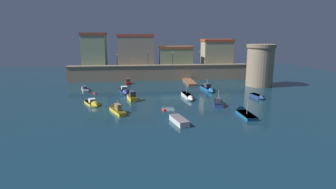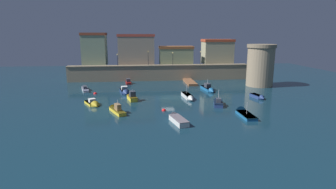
{
  "view_description": "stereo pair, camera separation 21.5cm",
  "coord_description": "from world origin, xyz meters",
  "px_view_note": "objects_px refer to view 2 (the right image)",
  "views": [
    {
      "loc": [
        -6.1,
        -53.58,
        12.53
      ],
      "look_at": [
        0.0,
        -0.08,
        0.6
      ],
      "focal_mm": 29.31,
      "sensor_mm": 36.0,
      "label": 1
    },
    {
      "loc": [
        -5.89,
        -53.6,
        12.53
      ],
      "look_at": [
        0.0,
        -0.08,
        0.6
      ],
      "focal_mm": 29.31,
      "sensor_mm": 36.0,
      "label": 2
    }
  ],
  "objects_px": {
    "moored_boat_1": "(125,91)",
    "moored_boat_6": "(177,119)",
    "moored_boat_4": "(258,97)",
    "moored_boat_11": "(93,104)",
    "moored_boat_10": "(132,97)",
    "quay_lamp_2": "(173,56)",
    "moored_boat_3": "(208,89)",
    "fortress_tower": "(260,65)",
    "mooring_buoy_1": "(95,94)",
    "moored_boat_0": "(116,109)",
    "moored_boat_8": "(128,82)",
    "moored_boat_2": "(188,97)",
    "quay_lamp_1": "(148,56)",
    "quay_lamp_0": "(117,58)",
    "moored_boat_9": "(85,88)",
    "quay_lamp_3": "(200,56)",
    "moored_boat_7": "(218,102)",
    "moored_boat_5": "(243,113)",
    "mooring_buoy_0": "(164,111)"
  },
  "relations": [
    {
      "from": "moored_boat_1",
      "to": "moored_boat_6",
      "type": "height_order",
      "value": "moored_boat_1"
    },
    {
      "from": "moored_boat_4",
      "to": "moored_boat_11",
      "type": "height_order",
      "value": "moored_boat_11"
    },
    {
      "from": "moored_boat_10",
      "to": "moored_boat_4",
      "type": "bearing_deg",
      "value": -106.83
    },
    {
      "from": "quay_lamp_2",
      "to": "moored_boat_6",
      "type": "distance_m",
      "value": 37.52
    },
    {
      "from": "moored_boat_11",
      "to": "moored_boat_6",
      "type": "bearing_deg",
      "value": 24.56
    },
    {
      "from": "moored_boat_3",
      "to": "moored_boat_11",
      "type": "distance_m",
      "value": 25.93
    },
    {
      "from": "fortress_tower",
      "to": "mooring_buoy_1",
      "type": "relative_size",
      "value": 14.14
    },
    {
      "from": "moored_boat_0",
      "to": "moored_boat_1",
      "type": "height_order",
      "value": "moored_boat_0"
    },
    {
      "from": "moored_boat_8",
      "to": "moored_boat_11",
      "type": "xyz_separation_m",
      "value": [
        -5.5,
        -22.17,
        -0.09
      ]
    },
    {
      "from": "moored_boat_0",
      "to": "moored_boat_2",
      "type": "relative_size",
      "value": 0.98
    },
    {
      "from": "quay_lamp_1",
      "to": "moored_boat_10",
      "type": "bearing_deg",
      "value": -100.63
    },
    {
      "from": "quay_lamp_0",
      "to": "moored_boat_9",
      "type": "xyz_separation_m",
      "value": [
        -6.86,
        -11.11,
        -6.0
      ]
    },
    {
      "from": "fortress_tower",
      "to": "moored_boat_1",
      "type": "height_order",
      "value": "fortress_tower"
    },
    {
      "from": "moored_boat_2",
      "to": "moored_boat_6",
      "type": "height_order",
      "value": "moored_boat_2"
    },
    {
      "from": "quay_lamp_1",
      "to": "moored_boat_1",
      "type": "xyz_separation_m",
      "value": [
        -5.76,
        -16.3,
        -6.25
      ]
    },
    {
      "from": "fortress_tower",
      "to": "moored_boat_11",
      "type": "xyz_separation_m",
      "value": [
        -37.73,
        -14.93,
        -4.8
      ]
    },
    {
      "from": "moored_boat_1",
      "to": "moored_boat_11",
      "type": "height_order",
      "value": "moored_boat_1"
    },
    {
      "from": "quay_lamp_3",
      "to": "moored_boat_3",
      "type": "bearing_deg",
      "value": -95.85
    },
    {
      "from": "quay_lamp_3",
      "to": "moored_boat_9",
      "type": "bearing_deg",
      "value": -159.37
    },
    {
      "from": "moored_boat_4",
      "to": "fortress_tower",
      "type": "bearing_deg",
      "value": 145.55
    },
    {
      "from": "moored_boat_11",
      "to": "quay_lamp_0",
      "type": "bearing_deg",
      "value": 147.38
    },
    {
      "from": "moored_boat_7",
      "to": "quay_lamp_0",
      "type": "bearing_deg",
      "value": 49.22
    },
    {
      "from": "moored_boat_7",
      "to": "moored_boat_4",
      "type": "bearing_deg",
      "value": -53.05
    },
    {
      "from": "mooring_buoy_1",
      "to": "fortress_tower",
      "type": "bearing_deg",
      "value": 7.48
    },
    {
      "from": "moored_boat_3",
      "to": "moored_boat_2",
      "type": "bearing_deg",
      "value": -45.86
    },
    {
      "from": "quay_lamp_1",
      "to": "moored_boat_7",
      "type": "height_order",
      "value": "quay_lamp_1"
    },
    {
      "from": "quay_lamp_3",
      "to": "moored_boat_2",
      "type": "distance_m",
      "value": 24.61
    },
    {
      "from": "quay_lamp_3",
      "to": "moored_boat_5",
      "type": "height_order",
      "value": "quay_lamp_3"
    },
    {
      "from": "quay_lamp_0",
      "to": "moored_boat_11",
      "type": "height_order",
      "value": "quay_lamp_0"
    },
    {
      "from": "moored_boat_9",
      "to": "moored_boat_11",
      "type": "distance_m",
      "value": 15.36
    },
    {
      "from": "moored_boat_10",
      "to": "moored_boat_2",
      "type": "bearing_deg",
      "value": -104.51
    },
    {
      "from": "quay_lamp_3",
      "to": "mooring_buoy_1",
      "type": "height_order",
      "value": "quay_lamp_3"
    },
    {
      "from": "moored_boat_0",
      "to": "moored_boat_4",
      "type": "xyz_separation_m",
      "value": [
        27.44,
        6.58,
        -0.07
      ]
    },
    {
      "from": "moored_boat_1",
      "to": "mooring_buoy_0",
      "type": "height_order",
      "value": "moored_boat_1"
    },
    {
      "from": "quay_lamp_2",
      "to": "moored_boat_5",
      "type": "xyz_separation_m",
      "value": [
        6.88,
        -34.41,
        -6.23
      ]
    },
    {
      "from": "moored_boat_9",
      "to": "mooring_buoy_1",
      "type": "bearing_deg",
      "value": -163.16
    },
    {
      "from": "moored_boat_6",
      "to": "mooring_buoy_1",
      "type": "height_order",
      "value": "moored_boat_6"
    },
    {
      "from": "quay_lamp_0",
      "to": "moored_boat_6",
      "type": "bearing_deg",
      "value": -73.58
    },
    {
      "from": "moored_boat_8",
      "to": "moored_boat_11",
      "type": "relative_size",
      "value": 0.98
    },
    {
      "from": "moored_boat_2",
      "to": "moored_boat_9",
      "type": "xyz_separation_m",
      "value": [
        -22.01,
        11.49,
        -0.11
      ]
    },
    {
      "from": "quay_lamp_2",
      "to": "moored_boat_2",
      "type": "height_order",
      "value": "quay_lamp_2"
    },
    {
      "from": "moored_boat_1",
      "to": "moored_boat_7",
      "type": "height_order",
      "value": "moored_boat_7"
    },
    {
      "from": "quay_lamp_2",
      "to": "moored_boat_4",
      "type": "relative_size",
      "value": 0.8
    },
    {
      "from": "fortress_tower",
      "to": "moored_boat_3",
      "type": "bearing_deg",
      "value": -161.94
    },
    {
      "from": "moored_boat_8",
      "to": "moored_boat_7",
      "type": "bearing_deg",
      "value": -150.82
    },
    {
      "from": "moored_boat_3",
      "to": "moored_boat_8",
      "type": "bearing_deg",
      "value": -128.93
    },
    {
      "from": "moored_boat_3",
      "to": "mooring_buoy_1",
      "type": "distance_m",
      "value": 24.89
    },
    {
      "from": "moored_boat_5",
      "to": "moored_boat_10",
      "type": "xyz_separation_m",
      "value": [
        -17.79,
        12.05,
        0.32
      ]
    },
    {
      "from": "moored_boat_3",
      "to": "moored_boat_5",
      "type": "xyz_separation_m",
      "value": [
        0.79,
        -18.89,
        -0.22
      ]
    },
    {
      "from": "mooring_buoy_1",
      "to": "moored_boat_1",
      "type": "bearing_deg",
      "value": -2.13
    }
  ]
}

